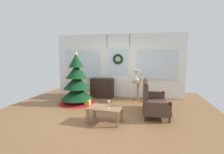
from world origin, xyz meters
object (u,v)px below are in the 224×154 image
dresser_cabinet (102,88)px  gift_box (87,103)px  table_lamp (137,74)px  settee_sofa (152,101)px  christmas_tree (77,85)px  flower_vase (141,79)px  coffee_table (105,110)px  wine_glass (109,103)px  side_table (138,88)px

dresser_cabinet → gift_box: size_ratio=4.74×
table_lamp → settee_sofa: bearing=-67.9°
christmas_tree → flower_vase: bearing=15.3°
christmas_tree → settee_sofa: 2.65m
dresser_cabinet → table_lamp: size_ratio=2.06×
dresser_cabinet → table_lamp: 1.56m
dresser_cabinet → settee_sofa: size_ratio=0.62×
coffee_table → table_lamp: bearing=73.6°
gift_box → christmas_tree: bearing=158.5°
settee_sofa → christmas_tree: bearing=167.1°
flower_vase → wine_glass: (-0.70, -2.16, -0.32)m
christmas_tree → gift_box: (0.45, -0.18, -0.57)m
christmas_tree → side_table: bearing=17.5°
christmas_tree → gift_box: bearing=-21.5°
dresser_cabinet → coffee_table: 2.65m
dresser_cabinet → table_lamp: table_lamp is taller
settee_sofa → coffee_table: size_ratio=1.65×
flower_vase → dresser_cabinet: bearing=164.9°
side_table → gift_box: (-1.66, -0.84, -0.42)m
side_table → wine_glass: bearing=-105.1°
settee_sofa → wine_glass: size_ratio=7.48×
christmas_tree → wine_glass: christmas_tree is taller
side_table → coffee_table: size_ratio=0.82×
settee_sofa → wine_glass: settee_sofa is taller
table_lamp → flower_vase: size_ratio=1.26×
table_lamp → coffee_table: table_lamp is taller
table_lamp → wine_glass: table_lamp is taller
settee_sofa → coffee_table: settee_sofa is taller
dresser_cabinet → settee_sofa: settee_sofa is taller
wine_glass → coffee_table: bearing=159.5°
christmas_tree → flower_vase: (2.21, 0.60, 0.18)m
settee_sofa → wine_glass: 1.45m
coffee_table → flower_vase: bearing=69.0°
coffee_table → wine_glass: wine_glass is taller
christmas_tree → coffee_table: size_ratio=2.08×
wine_glass → settee_sofa: bearing=42.3°
flower_vase → settee_sofa: bearing=-73.0°
christmas_tree → wine_glass: (1.51, -1.56, -0.14)m
settee_sofa → flower_vase: bearing=107.0°
flower_vase → gift_box: size_ratio=1.83×
christmas_tree → side_table: (2.11, 0.66, -0.15)m
coffee_table → christmas_tree: bearing=132.6°
christmas_tree → table_lamp: (2.05, 0.70, 0.35)m
side_table → flower_vase: size_ratio=2.08×
settee_sofa → gift_box: settee_sofa is taller
side_table → gift_box: size_ratio=3.81×
dresser_cabinet → flower_vase: flower_vase is taller
table_lamp → coffee_table: size_ratio=0.50×
side_table → table_lamp: (-0.06, 0.04, 0.50)m
christmas_tree → coffee_table: (1.39, -1.52, -0.34)m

